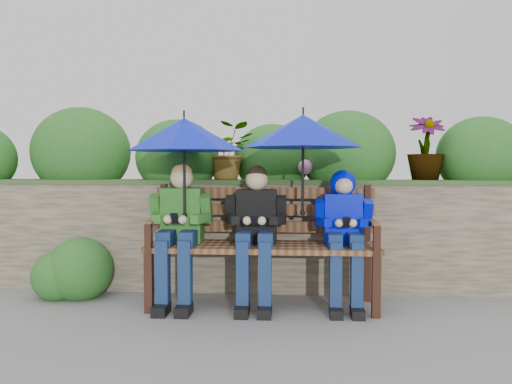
# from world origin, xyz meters

# --- Properties ---
(ground) EXTENTS (60.00, 60.00, 0.00)m
(ground) POSITION_xyz_m (0.00, 0.00, 0.00)
(ground) COLOR slate
(ground) RESTS_ON ground
(garden_backdrop) EXTENTS (8.00, 2.88, 1.79)m
(garden_backdrop) POSITION_xyz_m (-0.11, 1.60, 0.61)
(garden_backdrop) COLOR brown
(garden_backdrop) RESTS_ON ground
(park_bench) EXTENTS (1.89, 0.55, 1.00)m
(park_bench) POSITION_xyz_m (0.05, 0.24, 0.57)
(park_bench) COLOR black
(park_bench) RESTS_ON ground
(boy_left) EXTENTS (0.51, 0.59, 1.18)m
(boy_left) POSITION_xyz_m (-0.64, 0.15, 0.67)
(boy_left) COLOR #235D1D
(boy_left) RESTS_ON ground
(boy_middle) EXTENTS (0.50, 0.57, 1.17)m
(boy_middle) POSITION_xyz_m (-0.00, 0.15, 0.66)
(boy_middle) COLOR black
(boy_middle) RESTS_ON ground
(boy_right) EXTENTS (0.46, 0.56, 1.12)m
(boy_right) POSITION_xyz_m (0.71, 0.17, 0.69)
(boy_right) COLOR #0007C9
(boy_right) RESTS_ON ground
(umbrella_left) EXTENTS (0.98, 0.98, 0.88)m
(umbrella_left) POSITION_xyz_m (-0.59, 0.14, 1.42)
(umbrella_left) COLOR #0011C5
(umbrella_left) RESTS_ON ground
(umbrella_right) EXTENTS (0.97, 0.97, 0.88)m
(umbrella_right) POSITION_xyz_m (0.38, 0.20, 1.44)
(umbrella_right) COLOR #0011C5
(umbrella_right) RESTS_ON ground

